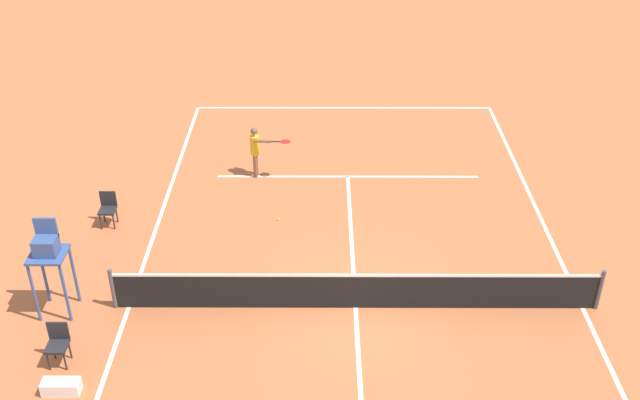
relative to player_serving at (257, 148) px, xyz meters
name	(u,v)px	position (x,y,z in m)	size (l,w,h in m)	color
ground_plane	(356,307)	(-2.74, 6.27, -0.95)	(60.00, 60.00, 0.00)	#B76038
court_lines	(356,307)	(-2.74, 6.27, -0.95)	(10.68, 22.69, 0.01)	white
tennis_net	(356,291)	(-2.74, 6.27, -0.45)	(11.28, 0.10, 1.07)	#4C4C51
player_serving	(257,148)	(0.00, 0.00, 0.00)	(1.24, 0.61, 1.60)	brown
tennis_ball	(278,219)	(-0.75, 2.52, -0.91)	(0.07, 0.07, 0.07)	#CCE033
umpire_chair	(48,253)	(4.10, 6.37, 0.66)	(0.80, 0.80, 2.41)	#38518C
courtside_chair_near	(58,342)	(3.57, 8.07, -0.41)	(0.44, 0.46, 0.95)	#262626
courtside_chair_mid	(108,207)	(3.84, 2.72, -0.41)	(0.44, 0.46, 0.95)	#262626
equipment_bag	(61,387)	(3.29, 8.96, -0.80)	(0.76, 0.32, 0.30)	white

